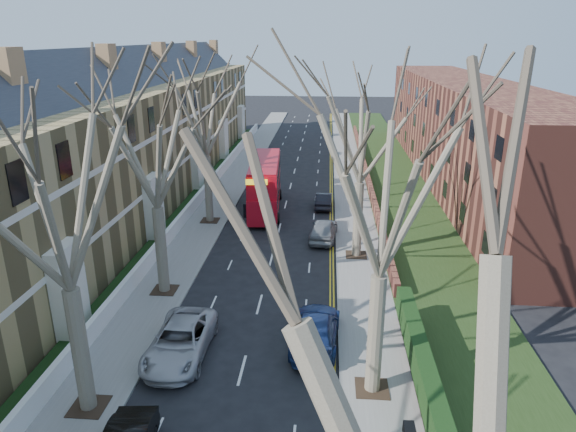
# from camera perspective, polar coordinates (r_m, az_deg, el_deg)

# --- Properties ---
(pavement_left) EXTENTS (3.00, 102.00, 0.12)m
(pavement_left) POSITION_cam_1_polar(r_m,az_deg,el_deg) (52.03, -6.32, 3.55)
(pavement_left) COLOR slate
(pavement_left) RESTS_ON ground
(pavement_right) EXTENTS (3.00, 102.00, 0.12)m
(pavement_right) POSITION_cam_1_polar(r_m,az_deg,el_deg) (51.21, 7.01, 3.26)
(pavement_right) COLOR slate
(pavement_right) RESTS_ON ground
(terrace_left) EXTENTS (9.70, 78.00, 13.60)m
(terrace_left) POSITION_cam_1_polar(r_m,az_deg,el_deg) (45.45, -18.05, 7.50)
(terrace_left) COLOR #96804C
(terrace_left) RESTS_ON ground
(flats_right) EXTENTS (13.97, 54.00, 10.00)m
(flats_right) POSITION_cam_1_polar(r_m,az_deg,el_deg) (55.72, 19.06, 8.86)
(flats_right) COLOR brown
(flats_right) RESTS_ON ground
(front_wall_left) EXTENTS (0.30, 78.00, 1.00)m
(front_wall_left) POSITION_cam_1_polar(r_m,az_deg,el_deg) (44.76, -10.28, 1.46)
(front_wall_left) COLOR white
(front_wall_left) RESTS_ON ground
(grass_verge_right) EXTENTS (6.00, 102.00, 0.06)m
(grass_verge_right) POSITION_cam_1_polar(r_m,az_deg,el_deg) (51.59, 12.02, 3.20)
(grass_verge_right) COLOR #1E3112
(grass_verge_right) RESTS_ON ground
(tree_left_mid) EXTENTS (10.50, 10.50, 14.71)m
(tree_left_mid) POSITION_cam_1_polar(r_m,az_deg,el_deg) (19.19, -24.63, 3.74)
(tree_left_mid) COLOR #6B5F4C
(tree_left_mid) RESTS_ON ground
(tree_left_far) EXTENTS (10.15, 10.15, 14.22)m
(tree_left_far) POSITION_cam_1_polar(r_m,az_deg,el_deg) (28.19, -14.99, 8.70)
(tree_left_far) COLOR #6B5F4C
(tree_left_far) RESTS_ON ground
(tree_left_dist) EXTENTS (10.50, 10.50, 14.71)m
(tree_left_dist) POSITION_cam_1_polar(r_m,az_deg,el_deg) (39.54, -9.35, 12.46)
(tree_left_dist) COLOR #6B5F4C
(tree_left_dist) RESTS_ON ground
(tree_right_mid) EXTENTS (10.50, 10.50, 14.71)m
(tree_right_mid) POSITION_cam_1_polar(r_m,az_deg,el_deg) (18.86, 10.86, 4.93)
(tree_right_mid) COLOR #6B5F4C
(tree_right_mid) RESTS_ON ground
(tree_right_far) EXTENTS (10.15, 10.15, 14.22)m
(tree_right_far) POSITION_cam_1_polar(r_m,az_deg,el_deg) (32.61, 8.29, 10.52)
(tree_right_far) COLOR #6B5F4C
(tree_right_far) RESTS_ON ground
(double_decker_bus) EXTENTS (3.11, 10.32, 4.29)m
(double_decker_bus) POSITION_cam_1_polar(r_m,az_deg,el_deg) (43.49, -2.57, 3.27)
(double_decker_bus) COLOR #A70B18
(double_decker_bus) RESTS_ON ground
(car_left_far) EXTENTS (2.64, 5.59, 1.54)m
(car_left_far) POSITION_cam_1_polar(r_m,az_deg,el_deg) (25.00, -11.88, -13.44)
(car_left_far) COLOR #A9A9AE
(car_left_far) RESTS_ON ground
(car_right_near) EXTENTS (2.51, 5.51, 1.56)m
(car_right_near) POSITION_cam_1_polar(r_m,az_deg,el_deg) (25.37, 3.07, -12.45)
(car_right_near) COLOR navy
(car_right_near) RESTS_ON ground
(car_right_mid) EXTENTS (2.27, 4.70, 1.55)m
(car_right_mid) POSITION_cam_1_polar(r_m,az_deg,el_deg) (37.62, 3.96, -1.50)
(car_right_mid) COLOR gray
(car_right_mid) RESTS_ON ground
(car_right_far) EXTENTS (1.48, 3.96, 1.29)m
(car_right_far) POSITION_cam_1_polar(r_m,az_deg,el_deg) (44.77, 3.98, 1.77)
(car_right_far) COLOR black
(car_right_far) RESTS_ON ground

